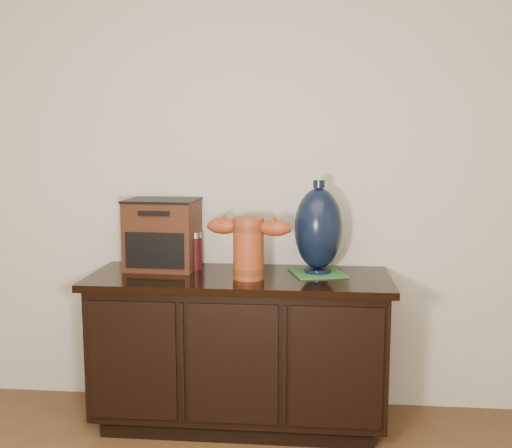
# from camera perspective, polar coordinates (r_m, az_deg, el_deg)

# --- Properties ---
(sideboard) EXTENTS (1.46, 0.56, 0.75)m
(sideboard) POSITION_cam_1_polar(r_m,az_deg,el_deg) (3.02, -1.57, -11.72)
(sideboard) COLOR black
(sideboard) RESTS_ON ground
(terracotta_vessel) EXTENTS (0.41, 0.17, 0.29)m
(terracotta_vessel) POSITION_cam_1_polar(r_m,az_deg,el_deg) (2.82, -0.72, -1.96)
(terracotta_vessel) COLOR #9D3E1C
(terracotta_vessel) RESTS_ON sideboard
(tv_radio) EXTENTS (0.37, 0.31, 0.36)m
(tv_radio) POSITION_cam_1_polar(r_m,az_deg,el_deg) (3.08, -8.87, -0.95)
(tv_radio) COLOR #3C1B0F
(tv_radio) RESTS_ON sideboard
(green_mat) EXTENTS (0.30, 0.30, 0.01)m
(green_mat) POSITION_cam_1_polar(r_m,az_deg,el_deg) (2.97, 5.89, -4.65)
(green_mat) COLOR #30692F
(green_mat) RESTS_ON sideboard
(lamp_base) EXTENTS (0.29, 0.29, 0.45)m
(lamp_base) POSITION_cam_1_polar(r_m,az_deg,el_deg) (2.93, 5.95, -0.47)
(lamp_base) COLOR black
(lamp_base) RESTS_ON green_mat
(spray_can) EXTENTS (0.07, 0.07, 0.19)m
(spray_can) POSITION_cam_1_polar(r_m,az_deg,el_deg) (3.05, -5.75, -2.59)
(spray_can) COLOR #500D12
(spray_can) RESTS_ON sideboard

